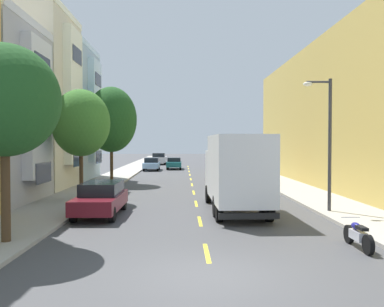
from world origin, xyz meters
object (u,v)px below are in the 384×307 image
object	(u,v)px
street_lamp	(326,134)
parked_wagon_sky	(152,164)
parked_wagon_orange	(248,174)
parked_sedan_white	(224,163)
street_tree_third	(111,120)
moving_teal_sedan	(174,163)
street_tree_second	(81,123)
parked_pickup_silver	(159,159)
street_tree_nearest	(4,101)
delivery_box_truck	(236,170)
parked_motorcycle	(358,236)
parked_wagon_burgundy	(101,198)

from	to	relation	value
street_lamp	parked_wagon_sky	world-z (taller)	street_lamp
parked_wagon_orange	street_lamp	bearing A→B (deg)	-83.58
parked_sedan_white	parked_wagon_orange	size ratio (longest dim) A/B	0.95
street_tree_third	moving_teal_sedan	xyz separation A→B (m)	(4.60, 18.36, -4.39)
parked_sedan_white	moving_teal_sedan	size ratio (longest dim) A/B	1.00
street_lamp	street_tree_third	bearing A→B (deg)	131.22
street_tree_second	street_tree_third	distance (m)	9.92
parked_pickup_silver	parked_wagon_sky	bearing A→B (deg)	-90.77
parked_wagon_orange	parked_sedan_white	bearing A→B (deg)	89.88
street_tree_third	parked_wagon_sky	bearing A→B (deg)	83.06
street_lamp	parked_wagon_sky	distance (m)	32.15
street_lamp	street_tree_second	bearing A→B (deg)	161.25
street_tree_nearest	delivery_box_truck	distance (m)	10.60
street_tree_nearest	delivery_box_truck	world-z (taller)	street_tree_nearest
street_lamp	parked_sedan_white	world-z (taller)	street_lamp
street_tree_nearest	street_lamp	bearing A→B (deg)	24.83
parked_pickup_silver	parked_motorcycle	xyz separation A→B (m)	(9.00, -49.79, -0.42)
parked_sedan_white	parked_wagon_sky	world-z (taller)	parked_wagon_sky
street_tree_nearest	parked_wagon_orange	xyz separation A→B (m)	(10.83, 19.12, -3.85)
parked_motorcycle	street_tree_second	bearing A→B (deg)	136.70
moving_teal_sedan	street_lamp	bearing A→B (deg)	-76.59
street_lamp	parked_wagon_burgundy	distance (m)	10.78
street_tree_third	street_lamp	distance (m)	18.77
parked_wagon_burgundy	parked_sedan_white	bearing A→B (deg)	74.97
parked_wagon_sky	parked_motorcycle	bearing A→B (deg)	-75.93
parked_wagon_orange	moving_teal_sedan	size ratio (longest dim) A/B	1.05
street_tree_third	parked_wagon_burgundy	world-z (taller)	street_tree_third
street_tree_third	delivery_box_truck	bearing A→B (deg)	-58.92
parked_wagon_sky	moving_teal_sedan	distance (m)	3.39
street_tree_nearest	parked_wagon_burgundy	world-z (taller)	street_tree_nearest
street_lamp	parked_wagon_orange	world-z (taller)	street_lamp
street_tree_nearest	street_tree_third	world-z (taller)	street_tree_third
parked_wagon_burgundy	parked_pickup_silver	bearing A→B (deg)	89.75
parked_sedan_white	moving_teal_sedan	world-z (taller)	same
street_lamp	parked_motorcycle	xyz separation A→B (m)	(-1.18, -6.32, -3.32)
street_lamp	parked_sedan_white	distance (m)	33.18
street_lamp	parked_wagon_burgundy	world-z (taller)	street_lamp
parked_sedan_white	parked_wagon_sky	distance (m)	9.30
parked_wagon_burgundy	street_tree_third	bearing A→B (deg)	97.82
parked_sedan_white	parked_wagon_burgundy	bearing A→B (deg)	-105.03
street_tree_nearest	parked_wagon_burgundy	distance (m)	7.01
parked_wagon_orange	parked_wagon_burgundy	xyz separation A→B (m)	(-8.87, -13.59, 0.00)
street_tree_third	street_lamp	xyz separation A→B (m)	(12.33, -14.08, -1.41)
street_tree_second	street_lamp	distance (m)	13.04
street_tree_second	parked_wagon_orange	size ratio (longest dim) A/B	1.30
street_tree_nearest	parked_pickup_silver	bearing A→B (deg)	87.50
street_tree_second	parked_motorcycle	size ratio (longest dim) A/B	3.00
parked_wagon_sky	moving_teal_sedan	xyz separation A→B (m)	(2.63, 2.15, -0.05)
parked_wagon_orange	parked_wagon_sky	bearing A→B (deg)	117.67
moving_teal_sedan	parked_wagon_sky	bearing A→B (deg)	-140.74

